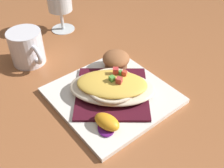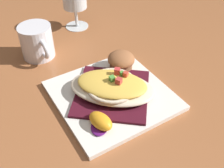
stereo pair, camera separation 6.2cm
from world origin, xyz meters
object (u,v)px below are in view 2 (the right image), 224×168
gratin_dish (112,86)px  stemmed_glass (75,0)px  square_plate (112,95)px  orange_garnish (100,122)px  coffee_mug (37,43)px  muffin (121,61)px

gratin_dish → stemmed_glass: 0.37m
square_plate → gratin_dish: 0.03m
square_plate → gratin_dish: size_ratio=1.12×
square_plate → stemmed_glass: size_ratio=1.92×
orange_garnish → coffee_mug: bearing=6.2°
muffin → stemmed_glass: size_ratio=0.52×
square_plate → muffin: (0.07, -0.07, 0.03)m
coffee_mug → stemmed_glass: size_ratio=0.92×
orange_garnish → stemmed_glass: 0.46m
coffee_mug → muffin: bearing=-135.9°
square_plate → muffin: 0.10m
muffin → coffee_mug: coffee_mug is taller
muffin → square_plate: bearing=138.4°
square_plate → muffin: size_ratio=3.67×
orange_garnish → stemmed_glass: bearing=-16.0°
gratin_dish → muffin: (0.07, -0.07, 0.00)m
muffin → orange_garnish: (-0.15, 0.13, -0.01)m
orange_garnish → coffee_mug: coffee_mug is taller
muffin → stemmed_glass: stemmed_glass is taller
gratin_dish → muffin: 0.10m
muffin → gratin_dish: bearing=138.5°
square_plate → gratin_dish: gratin_dish is taller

